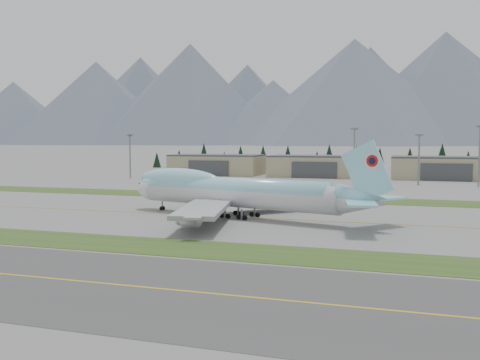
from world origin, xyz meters
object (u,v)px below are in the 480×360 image
(hangar_center, at_px, (319,166))
(service_vehicle_c, at_px, (469,181))
(hangar_right, at_px, (445,168))
(boeing_747_freighter, at_px, (234,192))
(service_vehicle_a, at_px, (243,180))
(hangar_left, at_px, (217,165))
(service_vehicle_b, at_px, (356,181))

(hangar_center, xyz_separation_m, service_vehicle_c, (69.94, -9.90, -5.39))
(hangar_center, bearing_deg, hangar_right, 0.00)
(boeing_747_freighter, relative_size, service_vehicle_a, 20.29)
(hangar_left, xyz_separation_m, hangar_right, (115.00, 0.00, 0.00))
(hangar_left, xyz_separation_m, hangar_center, (55.00, 0.00, 0.00))
(service_vehicle_b, distance_m, service_vehicle_c, 51.13)
(service_vehicle_c, bearing_deg, hangar_left, 178.76)
(hangar_center, bearing_deg, service_vehicle_c, -8.05)
(service_vehicle_a, distance_m, service_vehicle_c, 102.41)
(boeing_747_freighter, bearing_deg, service_vehicle_a, 122.33)
(hangar_center, distance_m, service_vehicle_b, 33.25)
(boeing_747_freighter, xyz_separation_m, service_vehicle_a, (-34.39, 114.88, -6.08))
(boeing_747_freighter, height_order, service_vehicle_a, boeing_747_freighter)
(hangar_left, height_order, service_vehicle_b, hangar_left)
(boeing_747_freighter, distance_m, hangar_center, 150.17)
(hangar_right, height_order, service_vehicle_a, hangar_right)
(boeing_747_freighter, height_order, hangar_right, boeing_747_freighter)
(service_vehicle_a, height_order, service_vehicle_c, service_vehicle_a)
(hangar_left, distance_m, hangar_right, 115.00)
(hangar_center, relative_size, service_vehicle_a, 13.91)
(hangar_left, height_order, service_vehicle_c, hangar_left)
(service_vehicle_b, relative_size, service_vehicle_c, 0.83)
(boeing_747_freighter, relative_size, service_vehicle_c, 18.18)
(hangar_center, bearing_deg, service_vehicle_a, -129.77)
(hangar_right, relative_size, service_vehicle_b, 15.07)
(hangar_center, distance_m, hangar_right, 60.00)
(service_vehicle_b, bearing_deg, hangar_center, 25.60)
(boeing_747_freighter, xyz_separation_m, hangar_center, (-5.10, 150.08, -0.69))
(hangar_right, height_order, service_vehicle_c, hangar_right)
(boeing_747_freighter, height_order, service_vehicle_c, boeing_747_freighter)
(service_vehicle_a, xyz_separation_m, service_vehicle_b, (50.42, 10.09, 0.00))
(hangar_left, bearing_deg, hangar_center, 0.00)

